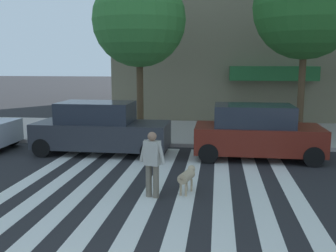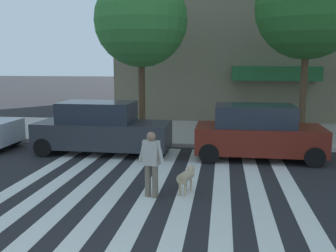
{
  "view_description": "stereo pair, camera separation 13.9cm",
  "coord_description": "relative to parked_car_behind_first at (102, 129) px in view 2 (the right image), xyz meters",
  "views": [
    {
      "loc": [
        1.62,
        -2.59,
        3.29
      ],
      "look_at": [
        0.22,
        8.18,
        1.49
      ],
      "focal_mm": 41.02,
      "sensor_mm": 36.0,
      "label": 1
    },
    {
      "loc": [
        1.76,
        -2.57,
        3.29
      ],
      "look_at": [
        0.22,
        8.18,
        1.49
      ],
      "focal_mm": 41.02,
      "sensor_mm": 36.0,
      "label": 2
    }
  ],
  "objects": [
    {
      "name": "street_tree_nearest",
      "position": [
        0.85,
        3.07,
        4.13
      ],
      "size": [
        3.95,
        3.95,
        6.88
      ],
      "color": "#4C3823",
      "rests_on": "sidewalk_far"
    },
    {
      "name": "parked_car_behind_first",
      "position": [
        0.0,
        0.0,
        0.0
      ],
      "size": [
        4.84,
        1.97,
        1.88
      ],
      "color": "#2B2D34",
      "rests_on": "ground_plane"
    },
    {
      "name": "ground_plane",
      "position": [
        2.58,
        -4.68,
        -0.91
      ],
      "size": [
        160.0,
        160.0,
        0.0
      ],
      "primitive_type": "plane",
      "color": "#232326"
    },
    {
      "name": "pedestrian_dog_walker",
      "position": [
        2.65,
        -4.33,
        0.02
      ],
      "size": [
        0.7,
        0.34,
        1.64
      ],
      "color": "#6B6051",
      "rests_on": "ground_plane"
    },
    {
      "name": "parked_car_third_in_line",
      "position": [
        5.55,
        -0.0,
        0.01
      ],
      "size": [
        4.3,
        2.05,
        1.86
      ],
      "color": "maroon",
      "rests_on": "ground_plane"
    },
    {
      "name": "sidewalk_far",
      "position": [
        2.58,
        4.34,
        -0.83
      ],
      "size": [
        80.0,
        6.0,
        0.15
      ],
      "primitive_type": "cube",
      "color": "#B4A8A2",
      "rests_on": "ground_plane"
    },
    {
      "name": "street_tree_middle",
      "position": [
        7.55,
        2.83,
        4.53
      ],
      "size": [
        4.12,
        4.12,
        7.36
      ],
      "color": "#4C3823",
      "rests_on": "sidewalk_far"
    },
    {
      "name": "crosswalk_stripes",
      "position": [
        2.57,
        -4.68,
        -0.91
      ],
      "size": [
        7.65,
        11.44,
        0.01
      ],
      "color": "silver",
      "rests_on": "ground_plane"
    },
    {
      "name": "dog_on_leash",
      "position": [
        3.47,
        -3.91,
        -0.47
      ],
      "size": [
        0.44,
        0.97,
        0.65
      ],
      "color": "tan",
      "rests_on": "ground_plane"
    }
  ]
}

